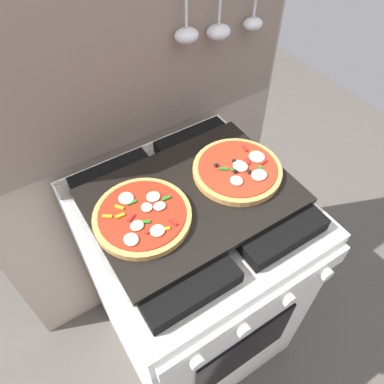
{
  "coord_description": "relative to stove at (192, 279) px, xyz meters",
  "views": [
    {
      "loc": [
        -0.35,
        -0.54,
        1.67
      ],
      "look_at": [
        0.0,
        0.0,
        0.93
      ],
      "focal_mm": 35.09,
      "sensor_mm": 36.0,
      "label": 1
    }
  ],
  "objects": [
    {
      "name": "pizza_right",
      "position": [
        0.15,
        0.0,
        0.48
      ],
      "size": [
        0.25,
        0.25,
        0.03
      ],
      "color": "#C18947",
      "rests_on": "baking_tray"
    },
    {
      "name": "kitchen_backsplash",
      "position": [
        0.0,
        0.34,
        0.34
      ],
      "size": [
        1.1,
        0.09,
        1.55
      ],
      "color": "gray",
      "rests_on": "ground_plane"
    },
    {
      "name": "pizza_left",
      "position": [
        -0.15,
        -0.0,
        0.48
      ],
      "size": [
        0.25,
        0.25,
        0.03
      ],
      "color": "#C18947",
      "rests_on": "baking_tray"
    },
    {
      "name": "baking_tray",
      "position": [
        0.0,
        0.0,
        0.46
      ],
      "size": [
        0.54,
        0.38,
        0.02
      ],
      "primitive_type": "cube",
      "color": "black",
      "rests_on": "stove"
    },
    {
      "name": "stove",
      "position": [
        0.0,
        0.0,
        0.0
      ],
      "size": [
        0.6,
        0.64,
        0.9
      ],
      "color": "white",
      "rests_on": "ground_plane"
    },
    {
      "name": "ground_plane",
      "position": [
        0.0,
        0.0,
        -0.45
      ],
      "size": [
        4.0,
        4.0,
        0.0
      ],
      "primitive_type": "plane",
      "color": "#4C4742"
    }
  ]
}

